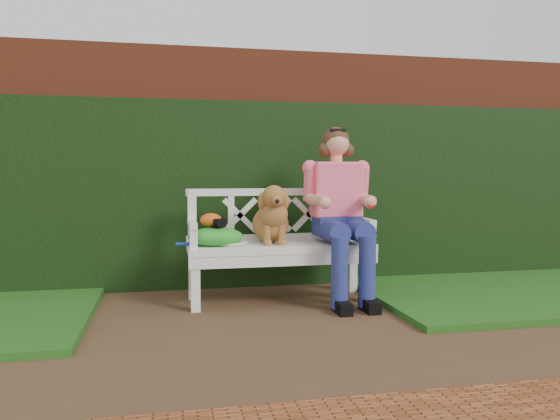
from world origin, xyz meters
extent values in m
plane|color=#4B311E|center=(0.00, 0.00, 0.00)|extent=(60.00, 60.00, 0.00)
cube|color=brown|center=(0.00, 1.90, 1.10)|extent=(10.00, 0.30, 2.20)
cube|color=#1B3611|center=(0.00, 1.68, 0.85)|extent=(10.00, 0.18, 1.70)
cube|color=#205F19|center=(2.40, 0.90, 0.03)|extent=(2.60, 2.00, 0.05)
cube|color=black|center=(-0.16, 0.96, 0.66)|extent=(0.12, 0.11, 0.07)
ellipsoid|color=#CB4C14|center=(-0.21, 0.99, 0.68)|extent=(0.20, 0.17, 0.11)
camera|label=1|loc=(-0.56, -3.32, 1.06)|focal=35.00mm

